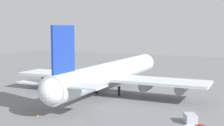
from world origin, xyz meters
TOP-DOWN VIEW (x-y plane):
  - ground_plane at (0.00, 0.00)m, footprint 259.29×259.29m
  - cargo_airplane at (-0.24, 0.00)m, footprint 64.82×55.67m
  - maintenance_van at (22.62, 32.93)m, footprint 4.19×4.09m
  - cargo_container_fore at (-19.99, -26.35)m, footprint 3.73×3.29m
  - safety_cone_nose at (29.17, -0.32)m, footprint 0.43×0.43m
  - safety_cone_tail at (-29.17, 3.94)m, footprint 0.41×0.41m

SIDE VIEW (x-z plane):
  - ground_plane at x=0.00m, z-range 0.00..0.00m
  - safety_cone_tail at x=-29.17m, z-range 0.00..0.59m
  - safety_cone_nose at x=29.17m, z-range 0.00..0.61m
  - cargo_container_fore at x=-19.99m, z-range 0.00..1.84m
  - maintenance_van at x=22.62m, z-range -0.11..2.36m
  - cargo_airplane at x=-0.24m, z-range -3.91..15.37m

